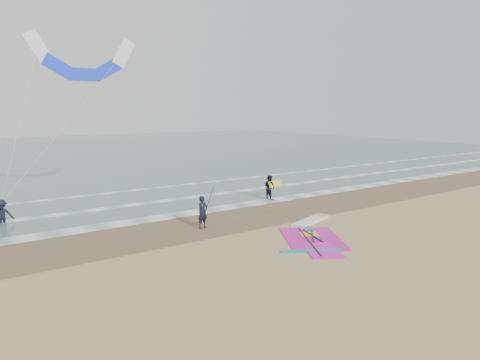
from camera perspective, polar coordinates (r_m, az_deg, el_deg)
ground at (r=18.89m, az=11.86°, el=-8.29°), size 120.00×120.00×0.00m
sea_water at (r=61.94m, az=-22.46°, el=3.38°), size 120.00×80.00×0.02m
wet_sand_band at (r=23.23m, az=1.02°, el=-4.75°), size 120.00×5.00×0.01m
foam_waterline at (r=26.86m, az=-4.56°, el=-2.79°), size 120.00×9.15×0.02m
windsurf_rig at (r=20.12m, az=9.72°, el=-7.02°), size 5.88×5.57×0.14m
person_standing at (r=20.68m, az=-4.99°, el=-4.31°), size 0.65×0.50×1.58m
person_walking at (r=27.26m, az=3.95°, el=-0.98°), size 0.69×0.83×1.58m
person_wading at (r=24.45m, az=-29.21°, el=-3.33°), size 1.05×0.62×1.60m
held_pole at (r=20.75m, az=-4.29°, el=-3.21°), size 0.17×0.86×1.82m
carried_kiteboard at (r=27.40m, az=4.73°, el=-0.49°), size 1.30×0.51×0.39m
surf_kite at (r=27.12m, az=-20.17°, el=14.50°), size 8.18×2.24×8.96m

